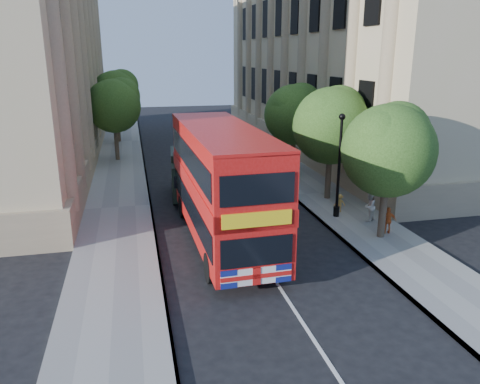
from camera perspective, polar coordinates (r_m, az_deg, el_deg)
ground at (r=17.34m, az=4.52°, el=-11.03°), size 120.00×120.00×0.00m
pavement_right at (r=27.93m, az=9.66°, el=-0.23°), size 3.50×80.00×0.12m
pavement_left at (r=25.89m, az=-14.59°, el=-1.88°), size 3.50×80.00×0.12m
building_right at (r=42.86m, az=13.25°, el=17.47°), size 12.00×38.00×18.00m
tree_right_near at (r=20.94m, az=17.73°, el=5.41°), size 4.00×4.00×6.08m
tree_right_mid at (r=26.17m, az=11.12°, el=8.41°), size 4.20×4.20×6.37m
tree_right_far at (r=31.71m, az=6.69°, el=9.75°), size 4.00×4.00×6.15m
tree_left_far at (r=36.84m, az=-15.10°, el=10.45°), size 4.00×4.00×6.30m
tree_left_back at (r=44.79m, az=-14.86°, el=11.79°), size 4.20×4.20×6.65m
lamp_post at (r=23.47m, az=11.96°, el=2.63°), size 0.32×0.32×5.16m
double_decker_bus at (r=20.10m, az=-2.24°, el=1.32°), size 3.12×10.78×4.95m
box_van at (r=27.05m, az=-6.36°, el=2.03°), size 2.17×4.67×2.61m
police_constable at (r=17.78m, az=3.88°, el=-7.00°), size 0.75×0.58×1.84m
woman_pedestrian at (r=23.56m, az=15.49°, el=-1.70°), size 0.93×0.90×1.51m
child_a at (r=22.28m, az=17.61°, el=-3.32°), size 0.77×0.47×1.23m
child_b at (r=24.64m, az=12.05°, el=-1.33°), size 0.66×0.43×0.96m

